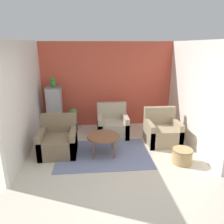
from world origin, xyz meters
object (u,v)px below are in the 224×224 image
(coffee_table, at_px, (103,137))
(wicker_basket, at_px, (182,156))
(armchair_middle, at_px, (113,126))
(armchair_right, at_px, (162,132))
(birdcage, at_px, (55,110))
(potted_plant, at_px, (73,119))
(parrot, at_px, (53,82))
(armchair_left, at_px, (58,142))

(coffee_table, distance_m, wicker_basket, 1.81)
(coffee_table, xyz_separation_m, armchair_middle, (0.32, 1.12, -0.15))
(wicker_basket, bearing_deg, armchair_middle, 129.55)
(armchair_right, bearing_deg, birdcage, 158.98)
(potted_plant, height_order, wicker_basket, potted_plant)
(birdcage, bearing_deg, parrot, 90.00)
(potted_plant, bearing_deg, armchair_right, -25.23)
(armchair_left, bearing_deg, armchair_middle, 34.87)
(coffee_table, height_order, wicker_basket, coffee_table)
(potted_plant, bearing_deg, birdcage, -179.20)
(armchair_left, height_order, wicker_basket, armchair_left)
(armchair_right, relative_size, armchair_middle, 1.00)
(armchair_right, relative_size, potted_plant, 1.34)
(armchair_middle, xyz_separation_m, wicker_basket, (1.38, -1.67, -0.12))
(potted_plant, relative_size, wicker_basket, 1.51)
(coffee_table, relative_size, armchair_middle, 0.84)
(armchair_right, bearing_deg, potted_plant, 154.77)
(coffee_table, height_order, parrot, parrot)
(parrot, bearing_deg, armchair_left, -79.12)
(armchair_middle, relative_size, birdcage, 0.68)
(armchair_left, distance_m, potted_plant, 1.52)
(armchair_right, height_order, potted_plant, armchair_right)
(coffee_table, height_order, armchair_right, armchair_right)
(armchair_right, xyz_separation_m, birdcage, (-2.92, 1.12, 0.37))
(coffee_table, bearing_deg, potted_plant, 116.40)
(armchair_right, height_order, birdcage, birdcage)
(armchair_left, xyz_separation_m, potted_plant, (0.24, 1.50, 0.07))
(coffee_table, height_order, birdcage, birdcage)
(birdcage, distance_m, potted_plant, 0.60)
(parrot, xyz_separation_m, potted_plant, (0.52, 0.00, -1.10))
(armchair_middle, height_order, birdcage, birdcage)
(potted_plant, bearing_deg, armchair_middle, -25.11)
(wicker_basket, bearing_deg, coffee_table, 162.01)
(armchair_left, xyz_separation_m, armchair_right, (2.63, 0.37, 0.00))
(coffee_table, relative_size, potted_plant, 1.12)
(armchair_right, relative_size, birdcage, 0.68)
(armchair_left, bearing_deg, armchair_right, 7.91)
(armchair_right, distance_m, birdcage, 3.15)
(parrot, xyz_separation_m, wicker_basket, (3.04, -2.20, -1.29))
(armchair_left, distance_m, parrot, 1.92)
(armchair_middle, bearing_deg, armchair_right, -25.34)
(birdcage, bearing_deg, potted_plant, 0.80)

